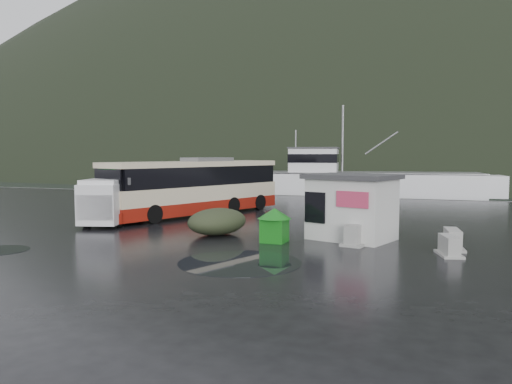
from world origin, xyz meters
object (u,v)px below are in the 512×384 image
(waste_bin_left, at_px, (354,236))
(coach_bus, at_px, (196,215))
(jersey_barrier_a, at_px, (357,244))
(jersey_barrier_c, at_px, (452,249))
(waste_bin_right, at_px, (274,242))
(ticket_kiosk, at_px, (351,239))
(jersey_barrier_b, at_px, (449,255))
(white_van, at_px, (115,222))
(dome_tent, at_px, (217,235))
(fishing_trawler, at_px, (371,191))

(waste_bin_left, bearing_deg, coach_bus, 155.45)
(jersey_barrier_a, height_order, jersey_barrier_c, jersey_barrier_a)
(waste_bin_right, bearing_deg, waste_bin_left, 42.67)
(waste_bin_left, bearing_deg, ticket_kiosk, -88.84)
(coach_bus, xyz_separation_m, jersey_barrier_b, (13.84, -7.79, 0.00))
(waste_bin_right, relative_size, jersey_barrier_c, 0.91)
(jersey_barrier_a, bearing_deg, coach_bus, 147.47)
(white_van, distance_m, waste_bin_left, 12.63)
(coach_bus, xyz_separation_m, dome_tent, (4.17, -6.30, 0.00))
(coach_bus, bearing_deg, jersey_barrier_b, -7.75)
(white_van, xyz_separation_m, jersey_barrier_b, (16.44, -3.41, 0.00))
(waste_bin_left, distance_m, jersey_barrier_a, 2.13)
(waste_bin_left, distance_m, jersey_barrier_c, 4.43)
(jersey_barrier_c, distance_m, fishing_trawler, 30.65)
(coach_bus, xyz_separation_m, jersey_barrier_a, (10.45, -6.67, 0.00))
(waste_bin_right, height_order, fishing_trawler, fishing_trawler)
(waste_bin_left, height_order, ticket_kiosk, ticket_kiosk)
(white_van, xyz_separation_m, fishing_trawler, (10.23, 27.85, 0.00))
(waste_bin_right, relative_size, dome_tent, 0.46)
(jersey_barrier_c, xyz_separation_m, fishing_trawler, (-6.37, 29.98, 0.00))
(ticket_kiosk, bearing_deg, waste_bin_left, 110.21)
(white_van, xyz_separation_m, jersey_barrier_a, (13.05, -2.29, 0.00))
(jersey_barrier_b, bearing_deg, waste_bin_left, 139.97)
(jersey_barrier_a, xyz_separation_m, jersey_barrier_b, (3.39, -1.12, 0.00))
(coach_bus, relative_size, fishing_trawler, 0.50)
(jersey_barrier_a, distance_m, fishing_trawler, 30.27)
(white_van, distance_m, jersey_barrier_c, 16.74)
(fishing_trawler, bearing_deg, waste_bin_left, -92.45)
(waste_bin_left, relative_size, fishing_trawler, 0.05)
(waste_bin_left, relative_size, dome_tent, 0.42)
(waste_bin_left, height_order, waste_bin_right, waste_bin_right)
(dome_tent, bearing_deg, waste_bin_left, 16.45)
(white_van, bearing_deg, ticket_kiosk, -21.22)
(coach_bus, height_order, waste_bin_right, coach_bus)
(jersey_barrier_a, xyz_separation_m, jersey_barrier_c, (3.55, 0.16, 0.00))
(jersey_barrier_c, bearing_deg, jersey_barrier_a, -177.44)
(white_van, distance_m, waste_bin_right, 10.16)
(waste_bin_left, height_order, dome_tent, waste_bin_left)
(coach_bus, height_order, white_van, coach_bus)
(waste_bin_left, relative_size, jersey_barrier_b, 0.90)
(dome_tent, distance_m, fishing_trawler, 29.98)
(dome_tent, distance_m, jersey_barrier_c, 9.83)
(ticket_kiosk, distance_m, jersey_barrier_b, 4.41)
(jersey_barrier_b, height_order, jersey_barrier_c, jersey_barrier_c)
(waste_bin_left, bearing_deg, jersey_barrier_a, -78.37)
(waste_bin_right, xyz_separation_m, dome_tent, (-2.97, 0.93, 0.00))
(coach_bus, bearing_deg, waste_bin_right, -23.73)
(jersey_barrier_a, bearing_deg, jersey_barrier_c, 2.56)
(ticket_kiosk, relative_size, fishing_trawler, 0.15)
(jersey_barrier_b, bearing_deg, fishing_trawler, 101.24)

